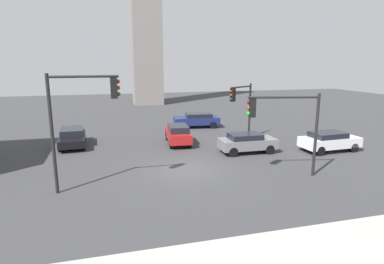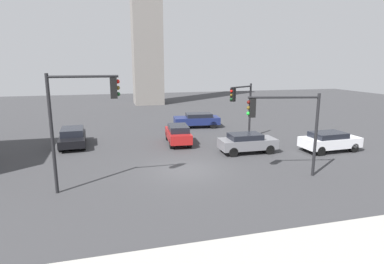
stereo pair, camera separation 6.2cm
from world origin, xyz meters
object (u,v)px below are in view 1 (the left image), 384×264
at_px(traffic_light_2, 82,108).
at_px(traffic_light_1, 283,117).
at_px(car_5, 72,137).
at_px(car_2, 178,134).
at_px(car_0, 197,120).
at_px(car_4, 247,142).
at_px(traffic_light_0, 241,101).
at_px(car_3, 329,141).

bearing_deg(traffic_light_2, traffic_light_1, -3.59).
bearing_deg(car_5, car_2, 76.73).
distance_m(car_0, car_5, 11.91).
xyz_separation_m(traffic_light_1, car_2, (-3.92, 8.53, -2.54)).
bearing_deg(car_5, car_4, 64.02).
distance_m(traffic_light_0, car_2, 5.65).
bearing_deg(traffic_light_0, traffic_light_1, 50.52).
height_order(traffic_light_1, car_5, traffic_light_1).
xyz_separation_m(traffic_light_2, car_2, (6.35, 7.89, -3.31)).
bearing_deg(traffic_light_0, car_0, -104.15).
distance_m(traffic_light_2, car_4, 11.77).
relative_size(traffic_light_0, traffic_light_2, 0.79).
bearing_deg(car_3, car_5, 157.88).
bearing_deg(car_5, traffic_light_1, 47.00).
bearing_deg(traffic_light_1, car_3, -135.94).
distance_m(car_0, car_4, 9.65).
height_order(traffic_light_1, car_3, traffic_light_1).
height_order(traffic_light_0, car_2, traffic_light_0).
bearing_deg(car_3, car_2, 151.56).
distance_m(traffic_light_2, car_0, 17.11).
height_order(traffic_light_1, car_0, traffic_light_1).
distance_m(car_3, car_5, 18.89).
distance_m(traffic_light_0, car_3, 7.13).
distance_m(traffic_light_0, traffic_light_2, 13.81).
relative_size(traffic_light_2, car_3, 1.35).
relative_size(car_4, car_5, 0.88).
xyz_separation_m(traffic_light_1, car_0, (-0.73, 14.44, -2.58)).
xyz_separation_m(traffic_light_0, traffic_light_2, (-11.45, -7.68, 0.88)).
bearing_deg(traffic_light_1, traffic_light_0, -85.67).
relative_size(traffic_light_1, traffic_light_2, 0.80).
distance_m(car_3, car_4, 5.96).
bearing_deg(traffic_light_2, car_4, 21.85).
bearing_deg(traffic_light_1, traffic_light_2, 8.79).
height_order(traffic_light_1, traffic_light_2, traffic_light_2).
distance_m(traffic_light_0, traffic_light_1, 8.40).
relative_size(car_2, car_4, 1.02).
bearing_deg(car_2, traffic_light_0, -87.95).
bearing_deg(car_0, car_3, 128.06).
relative_size(traffic_light_1, car_5, 1.03).
relative_size(car_2, car_3, 0.96).
bearing_deg(traffic_light_2, car_0, 55.33).
bearing_deg(car_3, traffic_light_2, -172.03).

